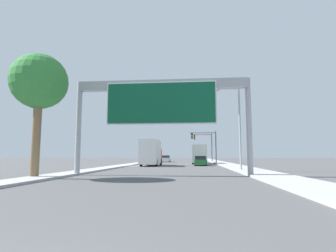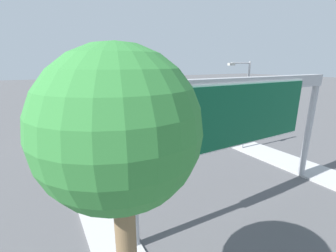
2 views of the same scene
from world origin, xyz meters
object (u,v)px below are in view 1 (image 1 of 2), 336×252
car_near_left (166,159)px  palm_tree_foreground (39,83)px  truck_box_secondary (199,154)px  traffic_light_mid_block (206,143)px  traffic_light_near_intersection (207,141)px  truck_box_primary (151,153)px  car_mid_center (200,161)px  street_lamp_right (236,120)px  sign_gantry (161,100)px

car_near_left → palm_tree_foreground: palm_tree_foreground is taller
car_near_left → truck_box_secondary: size_ratio=0.55×
truck_box_secondary → traffic_light_mid_block: (1.93, 13.53, 2.68)m
car_near_left → traffic_light_near_intersection: 13.03m
truck_box_primary → car_near_left: bearing=90.0°
traffic_light_near_intersection → traffic_light_mid_block: 10.01m
car_near_left → car_mid_center: bearing=-70.5°
truck_box_primary → car_mid_center: bearing=14.2°
car_near_left → truck_box_secondary: (7.00, -12.66, 0.94)m
palm_tree_foreground → street_lamp_right: (14.39, 9.00, -1.52)m
sign_gantry → truck_box_primary: size_ratio=1.75×
car_mid_center → car_near_left: car_near_left is taller
truck_box_secondary → street_lamp_right: bearing=-81.7°
car_mid_center → truck_box_primary: truck_box_primary is taller
car_near_left → palm_tree_foreground: size_ratio=0.54×
sign_gantry → truck_box_secondary: size_ratio=1.63×
sign_gantry → palm_tree_foreground: 8.46m
truck_box_secondary → palm_tree_foreground: size_ratio=0.99×
sign_gantry → car_near_left: 39.74m
car_mid_center → car_near_left: (-7.00, 19.72, 0.03)m
car_near_left → truck_box_primary: bearing=-90.0°
sign_gantry → truck_box_secondary: bearing=82.5°
car_near_left → street_lamp_right: size_ratio=0.56×
traffic_light_near_intersection → street_lamp_right: 24.22m
truck_box_secondary → traffic_light_near_intersection: (1.65, 3.53, 2.46)m
truck_box_secondary → traffic_light_near_intersection: bearing=65.0°
car_mid_center → sign_gantry: bearing=-100.1°
car_mid_center → traffic_light_mid_block: 20.99m
truck_box_primary → truck_box_secondary: (7.00, 8.83, -0.18)m
sign_gantry → palm_tree_foreground: bearing=-159.0°
traffic_light_near_intersection → street_lamp_right: street_lamp_right is taller
car_near_left → sign_gantry: bearing=-84.9°
car_mid_center → street_lamp_right: street_lamp_right is taller
sign_gantry → palm_tree_foreground: (-7.88, -3.02, 0.65)m
traffic_light_mid_block → palm_tree_foreground: palm_tree_foreground is taller
traffic_light_near_intersection → street_lamp_right: (1.37, -24.17, 0.70)m
car_mid_center → traffic_light_mid_block: traffic_light_mid_block is taller
traffic_light_near_intersection → car_near_left: bearing=133.4°
car_mid_center → traffic_light_near_intersection: size_ratio=0.70×
car_near_left → palm_tree_foreground: (-4.38, -42.30, 5.63)m
truck_box_secondary → street_lamp_right: (3.02, -20.64, 3.16)m
car_near_left → truck_box_primary: (0.00, -21.49, 1.12)m
sign_gantry → street_lamp_right: bearing=42.5°
car_near_left → traffic_light_mid_block: bearing=5.5°
sign_gantry → street_lamp_right: 8.88m
car_mid_center → street_lamp_right: size_ratio=0.52×
sign_gantry → traffic_light_near_intersection: 30.62m
sign_gantry → car_mid_center: size_ratio=3.15×
truck_box_secondary → car_mid_center: bearing=-90.0°
truck_box_secondary → traffic_light_mid_block: traffic_light_mid_block is taller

